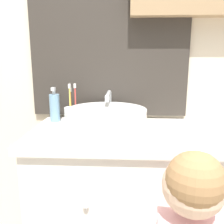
% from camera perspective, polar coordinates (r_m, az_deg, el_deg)
% --- Properties ---
extents(wall_back, '(3.20, 0.18, 2.50)m').
position_cam_1_polar(wall_back, '(1.41, 7.09, 16.57)').
color(wall_back, beige).
rests_on(wall_back, ground_plane).
extents(vanity_counter, '(1.06, 0.51, 0.86)m').
position_cam_1_polar(vanity_counter, '(1.36, 6.63, -21.70)').
color(vanity_counter, silver).
rests_on(vanity_counter, ground_plane).
extents(sink_basin, '(0.38, 0.44, 0.16)m').
position_cam_1_polar(sink_basin, '(1.18, -1.19, -1.49)').
color(sink_basin, white).
rests_on(sink_basin, vanity_counter).
extents(toothbrush_holder, '(0.08, 0.08, 0.20)m').
position_cam_1_polar(toothbrush_holder, '(1.34, -9.11, -0.30)').
color(toothbrush_holder, silver).
rests_on(toothbrush_holder, vanity_counter).
extents(soap_dispenser, '(0.05, 0.05, 0.18)m').
position_cam_1_polar(soap_dispenser, '(1.36, -12.96, 1.05)').
color(soap_dispenser, '#6B93B2').
rests_on(soap_dispenser, vanity_counter).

